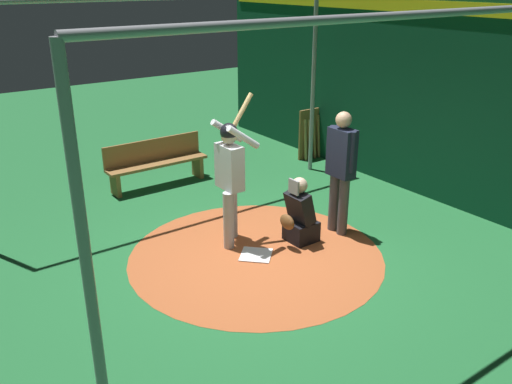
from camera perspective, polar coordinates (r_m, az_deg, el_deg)
ground_plane at (r=7.56m, az=0.00°, el=-6.70°), size 27.76×27.76×0.00m
dirt_circle at (r=7.56m, az=0.00°, el=-6.68°), size 3.51×3.51×0.01m
home_plate at (r=7.55m, az=0.00°, el=-6.62°), size 0.59×0.59×0.01m
batter at (r=7.52m, az=-2.73°, el=2.15°), size 0.68×0.49×2.11m
catcher at (r=7.80m, az=4.61°, el=-2.61°), size 0.58×0.40×0.99m
umpire at (r=7.93m, az=8.92°, el=2.72°), size 0.23×0.49×1.85m
back_wall at (r=9.55m, az=18.91°, el=8.89°), size 0.23×11.76×3.29m
cage_frame at (r=6.76m, az=0.00°, el=10.90°), size 6.05×4.68×3.34m
bat_rack at (r=11.51m, az=6.00°, el=6.01°), size 0.70×0.21×1.05m
bench at (r=10.07m, az=-10.47°, el=3.18°), size 1.90×0.36×0.85m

